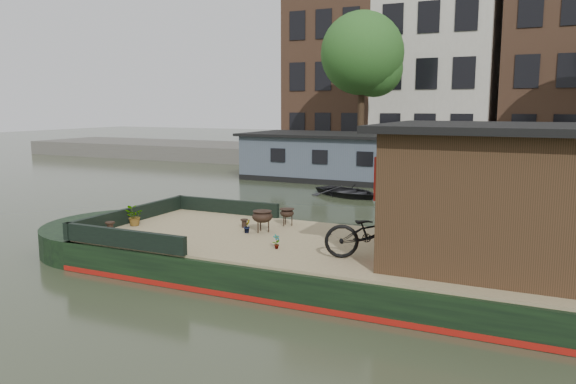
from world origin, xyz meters
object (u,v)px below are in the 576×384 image
at_px(brazier_front, 262,221).
at_px(brazier_rear, 287,217).
at_px(bicycle, 375,232).
at_px(dinghy, 348,188).
at_px(cabin, 498,194).

bearing_deg(brazier_front, brazier_rear, 76.71).
bearing_deg(bicycle, dinghy, -0.66).
relative_size(bicycle, brazier_front, 3.87).
relative_size(cabin, bicycle, 2.20).
bearing_deg(brazier_rear, dinghy, 99.91).
height_order(cabin, bicycle, cabin).
bearing_deg(cabin, dinghy, 122.33).
height_order(bicycle, dinghy, bicycle).
xyz_separation_m(bicycle, brazier_rear, (-2.64, 1.84, -0.28)).
relative_size(cabin, dinghy, 1.41).
bearing_deg(bicycle, brazier_rear, 32.59).
xyz_separation_m(bicycle, brazier_front, (-2.83, 1.00, -0.24)).
distance_m(cabin, brazier_rear, 4.89).
bearing_deg(dinghy, brazier_rear, -143.75).
bearing_deg(brazier_rear, brazier_front, -103.29).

